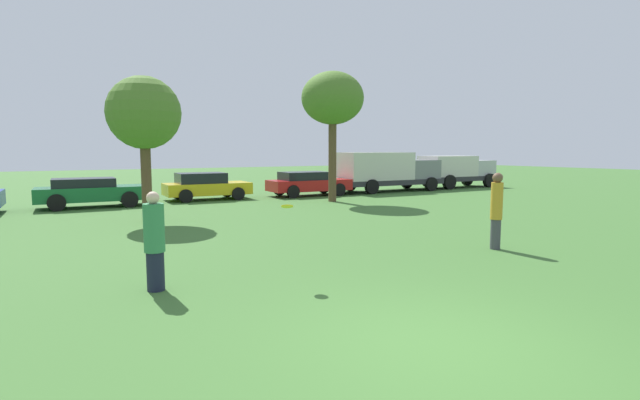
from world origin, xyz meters
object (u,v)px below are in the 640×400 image
object	(u,v)px
person_thrower	(154,241)
delivery_truck_grey	(386,170)
person_catcher	(496,209)
delivery_truck_silver	(456,170)
tree_2	(333,100)
parked_car_green	(91,191)
tree_1	(144,114)
frisbee	(287,206)
parked_car_red	(308,183)
parked_car_yellow	(206,186)

from	to	relation	value
person_thrower	delivery_truck_grey	xyz separation A→B (m)	(15.63, 13.67, 0.39)
person_catcher	delivery_truck_silver	bearing A→B (deg)	-129.01
tree_2	parked_car_green	xyz separation A→B (m)	(-9.99, 3.15, -4.04)
tree_1	tree_2	world-z (taller)	tree_2
person_thrower	delivery_truck_grey	size ratio (longest dim) A/B	0.25
parked_car_green	tree_2	bearing A→B (deg)	-15.58
tree_1	tree_2	bearing A→B (deg)	13.49
tree_1	parked_car_green	distance (m)	6.13
frisbee	delivery_truck_grey	size ratio (longest dim) A/B	0.03
delivery_truck_grey	delivery_truck_silver	bearing A→B (deg)	1.84
delivery_truck_grey	parked_car_red	bearing A→B (deg)	-176.52
parked_car_green	delivery_truck_grey	xyz separation A→B (m)	(15.58, -0.01, 0.58)
frisbee	tree_1	bearing A→B (deg)	95.29
person_catcher	parked_car_yellow	bearing A→B (deg)	-75.21
person_thrower	parked_car_yellow	distance (m)	15.15
tree_1	parked_car_red	bearing A→B (deg)	29.45
frisbee	tree_1	size ratio (longest dim) A/B	0.05
frisbee	parked_car_green	bearing A→B (deg)	98.64
person_catcher	frisbee	bearing A→B (deg)	4.24
tree_2	delivery_truck_silver	size ratio (longest dim) A/B	1.07
tree_2	parked_car_yellow	distance (m)	7.38
parked_car_red	delivery_truck_silver	bearing A→B (deg)	2.62
tree_2	delivery_truck_grey	bearing A→B (deg)	29.30
frisbee	parked_car_yellow	size ratio (longest dim) A/B	0.06
delivery_truck_grey	delivery_truck_silver	size ratio (longest dim) A/B	1.22
person_catcher	tree_1	size ratio (longest dim) A/B	0.38
person_thrower	person_catcher	bearing A→B (deg)	-0.00
parked_car_red	delivery_truck_grey	distance (m)	5.29
delivery_truck_grey	parked_car_yellow	bearing A→B (deg)	178.74
person_catcher	parked_car_yellow	xyz separation A→B (m)	(-2.70, 14.87, -0.30)
person_thrower	delivery_truck_grey	world-z (taller)	delivery_truck_grey
person_thrower	tree_1	world-z (taller)	tree_1
parked_car_green	parked_car_yellow	distance (m)	5.09
parked_car_yellow	frisbee	bearing A→B (deg)	-99.08
tree_2	delivery_truck_silver	distance (m)	12.27
person_thrower	parked_car_red	size ratio (longest dim) A/B	0.39
parked_car_yellow	parked_car_red	bearing A→B (deg)	-5.96
person_thrower	person_catcher	size ratio (longest dim) A/B	0.92
person_catcher	tree_2	bearing A→B (deg)	-96.81
person_catcher	delivery_truck_grey	world-z (taller)	delivery_truck_grey
delivery_truck_grey	delivery_truck_silver	distance (m)	5.72
person_thrower	parked_car_green	size ratio (longest dim) A/B	0.39
delivery_truck_grey	tree_2	bearing A→B (deg)	-148.76
person_thrower	tree_1	xyz separation A→B (m)	(1.38, 8.45, 2.73)
tree_1	parked_car_yellow	distance (m)	7.49
person_catcher	parked_car_red	bearing A→B (deg)	-95.77
person_thrower	tree_2	xyz separation A→B (m)	(10.03, 10.53, 3.86)
person_catcher	parked_car_green	xyz separation A→B (m)	(-7.76, 14.29, -0.30)
person_catcher	parked_car_red	distance (m)	14.37
person_thrower	parked_car_yellow	size ratio (longest dim) A/B	0.42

